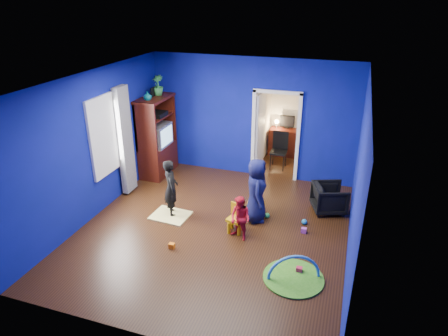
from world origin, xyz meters
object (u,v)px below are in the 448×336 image
(child_black, at_px, (171,188))
(crt_tv, at_px, (158,135))
(play_mat, at_px, (293,278))
(kid_chair, at_px, (235,220))
(study_desk, at_px, (285,142))
(toddler_red, at_px, (240,218))
(hopper_ball, at_px, (256,205))
(child_navy, at_px, (256,191))
(tv_armoire, at_px, (157,136))
(armchair, at_px, (329,198))
(vase, at_px, (148,96))
(folding_chair, at_px, (279,151))

(child_black, distance_m, crt_tv, 2.14)
(crt_tv, xyz_separation_m, play_mat, (3.87, -3.00, -1.01))
(kid_chair, distance_m, study_desk, 4.19)
(toddler_red, xyz_separation_m, hopper_ball, (0.06, 1.00, -0.24))
(child_navy, height_order, study_desk, child_navy)
(tv_armoire, bearing_deg, play_mat, -37.47)
(armchair, distance_m, kid_chair, 2.13)
(tv_armoire, xyz_separation_m, study_desk, (2.80, 2.21, -0.60))
(child_navy, height_order, kid_chair, child_navy)
(hopper_ball, xyz_separation_m, play_mat, (1.08, -1.83, -0.18))
(armchair, height_order, vase, vase)
(child_navy, bearing_deg, hopper_ball, -6.53)
(child_navy, bearing_deg, kid_chair, 137.07)
(child_navy, bearing_deg, folding_chair, -16.22)
(child_navy, height_order, play_mat, child_navy)
(crt_tv, distance_m, folding_chair, 3.09)
(vase, bearing_deg, play_mat, -34.60)
(toddler_red, relative_size, folding_chair, 0.94)
(tv_armoire, bearing_deg, armchair, -8.08)
(crt_tv, bearing_deg, folding_chair, 24.38)
(kid_chair, distance_m, play_mat, 1.67)
(toddler_red, xyz_separation_m, tv_armoire, (-2.77, 2.18, 0.55))
(folding_chair, bearing_deg, toddler_red, -90.53)
(crt_tv, relative_size, kid_chair, 1.40)
(hopper_ball, relative_size, play_mat, 0.39)
(kid_chair, bearing_deg, hopper_ball, 91.35)
(vase, distance_m, kid_chair, 3.60)
(tv_armoire, bearing_deg, kid_chair, -36.99)
(child_navy, distance_m, play_mat, 1.99)
(vase, xyz_separation_m, play_mat, (3.91, -2.70, -2.05))
(toddler_red, height_order, kid_chair, toddler_red)
(armchair, height_order, crt_tv, crt_tv)
(armchair, height_order, kid_chair, armchair)
(folding_chair, bearing_deg, kid_chair, -93.22)
(toddler_red, height_order, crt_tv, crt_tv)
(child_navy, bearing_deg, armchair, -76.95)
(child_navy, distance_m, folding_chair, 2.69)
(folding_chair, bearing_deg, armchair, -52.03)
(armchair, xyz_separation_m, study_desk, (-1.45, 2.82, 0.07))
(crt_tv, xyz_separation_m, hopper_ball, (2.79, -1.18, -0.83))
(kid_chair, relative_size, study_desk, 0.57)
(play_mat, bearing_deg, child_navy, 123.28)
(study_desk, xyz_separation_m, folding_chair, (0.00, -0.96, 0.09))
(child_black, relative_size, toddler_red, 1.40)
(study_desk, bearing_deg, kid_chair, -92.49)
(armchair, relative_size, study_desk, 0.75)
(hopper_ball, xyz_separation_m, kid_chair, (-0.21, -0.80, 0.06))
(kid_chair, bearing_deg, play_mat, -22.49)
(vase, height_order, kid_chair, vase)
(play_mat, bearing_deg, armchair, 81.95)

